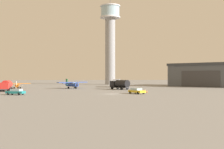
{
  "coord_description": "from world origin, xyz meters",
  "views": [
    {
      "loc": [
        -3.2,
        -68.87,
        4.5
      ],
      "look_at": [
        1.22,
        27.27,
        4.71
      ],
      "focal_mm": 46.32,
      "sensor_mm": 36.0,
      "label": 1
    }
  ],
  "objects": [
    {
      "name": "truck_fuel_tanker_red",
      "position": [
        -28.95,
        12.63,
        1.67
      ],
      "size": [
        3.6,
        6.31,
        3.04
      ],
      "rotation": [
        0.0,
        0.0,
        4.79
      ],
      "color": "#38383D",
      "rests_on": "ground_plane"
    },
    {
      "name": "control_tower",
      "position": [
        2.27,
        69.63,
        23.57
      ],
      "size": [
        9.71,
        9.71,
        41.9
      ],
      "color": "gray",
      "rests_on": "ground_plane"
    },
    {
      "name": "truck_box_silver",
      "position": [
        3.4,
        39.75,
        1.7
      ],
      "size": [
        3.87,
        7.17,
        2.97
      ],
      "rotation": [
        0.0,
        0.0,
        4.59
      ],
      "color": "#38383D",
      "rests_on": "ground_plane"
    },
    {
      "name": "car_yellow",
      "position": [
        5.92,
        0.18,
        0.74
      ],
      "size": [
        3.91,
        4.72,
        1.37
      ],
      "rotation": [
        0.0,
        0.0,
        5.28
      ],
      "color": "gold",
      "rests_on": "ground_plane"
    },
    {
      "name": "traffic_cone_near_right",
      "position": [
        9.59,
        10.41,
        0.34
      ],
      "size": [
        0.36,
        0.36,
        0.69
      ],
      "color": "black",
      "rests_on": "ground_plane"
    },
    {
      "name": "car_teal",
      "position": [
        -22.05,
        -2.34,
        0.74
      ],
      "size": [
        4.49,
        3.01,
        1.37
      ],
      "rotation": [
        0.0,
        0.0,
        2.87
      ],
      "color": "teal",
      "rests_on": "ground_plane"
    },
    {
      "name": "ground_plane",
      "position": [
        0.0,
        0.0,
        0.0
      ],
      "size": [
        400.0,
        400.0,
        0.0
      ],
      "primitive_type": "plane",
      "color": "gray"
    },
    {
      "name": "hangar",
      "position": [
        42.18,
        45.85,
        4.62
      ],
      "size": [
        35.71,
        35.38,
        9.2
      ],
      "rotation": [
        0.0,
        0.0,
        -2.31
      ],
      "color": "#4C5159",
      "rests_on": "ground_plane"
    },
    {
      "name": "truck_fuel_tanker_black",
      "position": [
        3.5,
        21.35,
        1.69
      ],
      "size": [
        6.14,
        7.02,
        3.04
      ],
      "rotation": [
        0.0,
        0.0,
        2.22
      ],
      "color": "#38383D",
      "rests_on": "ground_plane"
    },
    {
      "name": "traffic_cone_near_left",
      "position": [
        9.06,
        4.13,
        0.32
      ],
      "size": [
        0.36,
        0.36,
        0.66
      ],
      "color": "black",
      "rests_on": "ground_plane"
    },
    {
      "name": "airplane_blue",
      "position": [
        -12.24,
        28.4,
        1.5
      ],
      "size": [
        9.81,
        8.33,
        3.21
      ],
      "rotation": [
        0.0,
        0.0,
        5.32
      ],
      "color": "#2847A8",
      "rests_on": "ground_plane"
    },
    {
      "name": "airplane_orange",
      "position": [
        -30.48,
        29.12,
        1.2
      ],
      "size": [
        8.72,
        6.82,
        2.56
      ],
      "rotation": [
        0.0,
        0.0,
        1.75
      ],
      "color": "orange",
      "rests_on": "ground_plane"
    }
  ]
}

